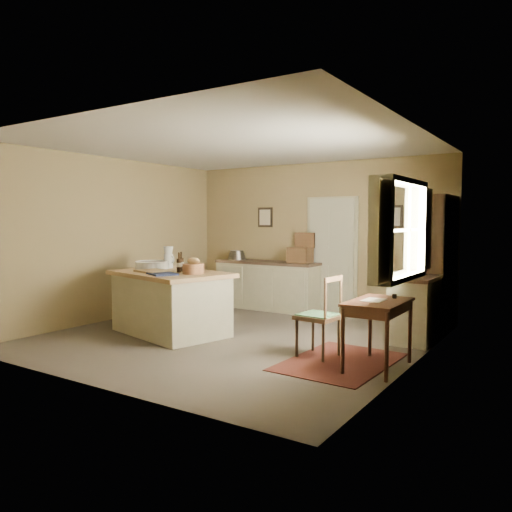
{
  "coord_description": "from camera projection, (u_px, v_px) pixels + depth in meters",
  "views": [
    {
      "loc": [
        4.04,
        -5.71,
        1.65
      ],
      "look_at": [
        0.19,
        0.24,
        1.15
      ],
      "focal_mm": 35.0,
      "sensor_mm": 36.0,
      "label": 1
    }
  ],
  "objects": [
    {
      "name": "shelving_unit",
      "position": [
        442.0,
        264.0,
        7.41
      ],
      "size": [
        0.34,
        0.91,
        2.03
      ],
      "color": "#312114",
      "rests_on": "ground"
    },
    {
      "name": "wall_right",
      "position": [
        416.0,
        247.0,
        5.64
      ],
      "size": [
        0.1,
        5.0,
        2.7
      ],
      "primitive_type": "cube",
      "color": "olive",
      "rests_on": "ground"
    },
    {
      "name": "sideboard",
      "position": [
        268.0,
        283.0,
        9.34
      ],
      "size": [
        2.02,
        0.58,
        1.18
      ],
      "color": "#BBB591",
      "rests_on": "ground"
    },
    {
      "name": "rug",
      "position": [
        340.0,
        362.0,
        5.83
      ],
      "size": [
        1.16,
        1.64,
        0.01
      ],
      "primitive_type": "cube",
      "rotation": [
        0.0,
        0.0,
        -0.04
      ],
      "color": "#521C17",
      "rests_on": "ground"
    },
    {
      "name": "window",
      "position": [
        404.0,
        230.0,
        5.5
      ],
      "size": [
        0.25,
        1.99,
        1.12
      ],
      "color": "#BBB591",
      "rests_on": "ground"
    },
    {
      "name": "ground",
      "position": [
        236.0,
        337.0,
        7.09
      ],
      "size": [
        5.0,
        5.0,
        0.0
      ],
      "primitive_type": "plane",
      "color": "#5F5548",
      "rests_on": "ground"
    },
    {
      "name": "wall_left",
      "position": [
        114.0,
        239.0,
        8.35
      ],
      "size": [
        0.1,
        5.0,
        2.7
      ],
      "primitive_type": "cube",
      "color": "olive",
      "rests_on": "ground"
    },
    {
      "name": "door",
      "position": [
        331.0,
        254.0,
        8.89
      ],
      "size": [
        0.97,
        0.06,
        2.11
      ],
      "primitive_type": "cube",
      "color": "beige",
      "rests_on": "ground"
    },
    {
      "name": "right_cabinet",
      "position": [
        416.0,
        308.0,
        6.85
      ],
      "size": [
        0.55,
        0.99,
        0.99
      ],
      "color": "#BBB591",
      "rests_on": "ground"
    },
    {
      "name": "wall_back",
      "position": [
        315.0,
        237.0,
        9.08
      ],
      "size": [
        5.0,
        0.1,
        2.7
      ],
      "primitive_type": "cube",
      "color": "olive",
      "rests_on": "ground"
    },
    {
      "name": "framed_prints",
      "position": [
        324.0,
        217.0,
        8.93
      ],
      "size": [
        2.82,
        0.02,
        0.38
      ],
      "color": "black",
      "rests_on": "ground"
    },
    {
      "name": "writing_desk",
      "position": [
        378.0,
        309.0,
        5.54
      ],
      "size": [
        0.56,
        0.92,
        0.82
      ],
      "color": "#391D13",
      "rests_on": "ground"
    },
    {
      "name": "work_island",
      "position": [
        170.0,
        301.0,
        7.3
      ],
      "size": [
        1.99,
        1.54,
        1.2
      ],
      "rotation": [
        0.0,
        0.0,
        -0.25
      ],
      "color": "#BBB591",
      "rests_on": "ground"
    },
    {
      "name": "ceiling",
      "position": [
        235.0,
        145.0,
        6.9
      ],
      "size": [
        5.0,
        5.0,
        0.0
      ],
      "primitive_type": "plane",
      "color": "silver",
      "rests_on": "wall_back"
    },
    {
      "name": "wall_front",
      "position": [
        88.0,
        251.0,
        4.9
      ],
      "size": [
        5.0,
        0.1,
        2.7
      ],
      "primitive_type": "cube",
      "color": "olive",
      "rests_on": "ground"
    },
    {
      "name": "desk_chair",
      "position": [
        318.0,
        317.0,
        6.03
      ],
      "size": [
        0.5,
        0.5,
        0.98
      ],
      "primitive_type": null,
      "rotation": [
        0.0,
        0.0,
        -0.1
      ],
      "color": "#312114",
      "rests_on": "ground"
    }
  ]
}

